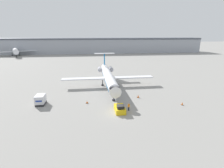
# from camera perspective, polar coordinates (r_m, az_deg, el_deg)

# --- Properties ---
(ground_plane) EXTENTS (600.00, 600.00, 0.00)m
(ground_plane) POSITION_cam_1_polar(r_m,az_deg,el_deg) (38.28, 2.03, -9.49)
(ground_plane) COLOR gray
(terminal_building) EXTENTS (180.00, 16.80, 12.54)m
(terminal_building) POSITION_cam_1_polar(r_m,az_deg,el_deg) (154.47, -4.93, 12.44)
(terminal_building) COLOR #9EA3AD
(terminal_building) RESTS_ON ground
(airplane_main) EXTENTS (29.42, 31.26, 9.13)m
(airplane_main) POSITION_cam_1_polar(r_m,az_deg,el_deg) (56.01, -1.23, 2.54)
(airplane_main) COLOR white
(airplane_main) RESTS_ON ground
(pushback_tug) EXTENTS (2.12, 4.12, 1.83)m
(pushback_tug) POSITION_cam_1_polar(r_m,az_deg,el_deg) (38.73, 2.56, -8.06)
(pushback_tug) COLOR yellow
(pushback_tug) RESTS_ON ground
(luggage_cart) EXTENTS (2.06, 3.09, 2.36)m
(luggage_cart) POSITION_cam_1_polar(r_m,az_deg,el_deg) (45.63, -22.32, -4.79)
(luggage_cart) COLOR #232326
(luggage_cart) RESTS_ON ground
(worker_near_tug) EXTENTS (0.40, 0.25, 1.79)m
(worker_near_tug) POSITION_cam_1_polar(r_m,az_deg,el_deg) (39.25, 5.49, -7.37)
(worker_near_tug) COLOR #232838
(worker_near_tug) RESTS_ON ground
(traffic_cone_left) EXTENTS (0.60, 0.60, 0.63)m
(traffic_cone_left) POSITION_cam_1_polar(r_m,az_deg,el_deg) (43.65, -8.14, -5.86)
(traffic_cone_left) COLOR black
(traffic_cone_left) RESTS_ON ground
(traffic_cone_right) EXTENTS (0.61, 0.61, 0.81)m
(traffic_cone_right) POSITION_cam_1_polar(r_m,az_deg,el_deg) (47.32, 8.56, -3.97)
(traffic_cone_right) COLOR black
(traffic_cone_right) RESTS_ON ground
(traffic_cone_mid) EXTENTS (0.51, 0.51, 0.77)m
(traffic_cone_mid) POSITION_cam_1_polar(r_m,az_deg,el_deg) (45.42, 21.97, -5.95)
(traffic_cone_mid) COLOR black
(traffic_cone_mid) RESTS_ON ground
(airplane_parked_far_left) EXTENTS (32.10, 28.46, 11.01)m
(airplane_parked_far_left) POSITION_cam_1_polar(r_m,az_deg,el_deg) (152.72, -29.06, 9.59)
(airplane_parked_far_left) COLOR silver
(airplane_parked_far_left) RESTS_ON ground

